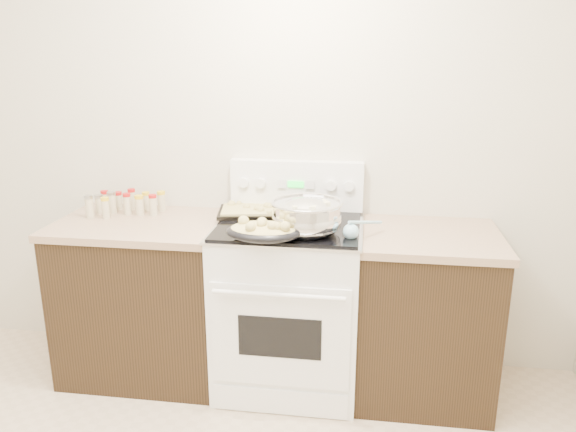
# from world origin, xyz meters

# --- Properties ---
(room_shell) EXTENTS (4.10, 3.60, 2.75)m
(room_shell) POSITION_xyz_m (0.00, 0.00, 1.70)
(room_shell) COLOR beige
(room_shell) RESTS_ON ground
(counter_left) EXTENTS (0.93, 0.67, 0.92)m
(counter_left) POSITION_xyz_m (-0.48, 1.43, 0.46)
(counter_left) COLOR black
(counter_left) RESTS_ON ground
(counter_right) EXTENTS (0.73, 0.67, 0.92)m
(counter_right) POSITION_xyz_m (1.08, 1.43, 0.46)
(counter_right) COLOR black
(counter_right) RESTS_ON ground
(kitchen_range) EXTENTS (0.78, 0.73, 1.22)m
(kitchen_range) POSITION_xyz_m (0.35, 1.42, 0.49)
(kitchen_range) COLOR white
(kitchen_range) RESTS_ON ground
(mixing_bowl) EXTENTS (0.45, 0.45, 0.21)m
(mixing_bowl) POSITION_xyz_m (0.46, 1.28, 1.03)
(mixing_bowl) COLOR silver
(mixing_bowl) RESTS_ON kitchen_range
(roasting_pan) EXTENTS (0.38, 0.27, 0.11)m
(roasting_pan) POSITION_xyz_m (0.26, 1.14, 0.99)
(roasting_pan) COLOR black
(roasting_pan) RESTS_ON kitchen_range
(baking_sheet) EXTENTS (0.42, 0.33, 0.06)m
(baking_sheet) POSITION_xyz_m (0.12, 1.58, 0.96)
(baking_sheet) COLOR black
(baking_sheet) RESTS_ON kitchen_range
(wooden_spoon) EXTENTS (0.07, 0.27, 0.04)m
(wooden_spoon) POSITION_xyz_m (0.43, 1.41, 0.95)
(wooden_spoon) COLOR #B67753
(wooden_spoon) RESTS_ON kitchen_range
(blue_ladle) EXTENTS (0.19, 0.23, 0.10)m
(blue_ladle) POSITION_xyz_m (0.69, 1.25, 0.98)
(blue_ladle) COLOR #94C9DD
(blue_ladle) RESTS_ON kitchen_range
(spice_jars) EXTENTS (0.39, 0.25, 0.13)m
(spice_jars) POSITION_xyz_m (-0.63, 1.56, 0.98)
(spice_jars) COLOR #BFB28C
(spice_jars) RESTS_ON counter_left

